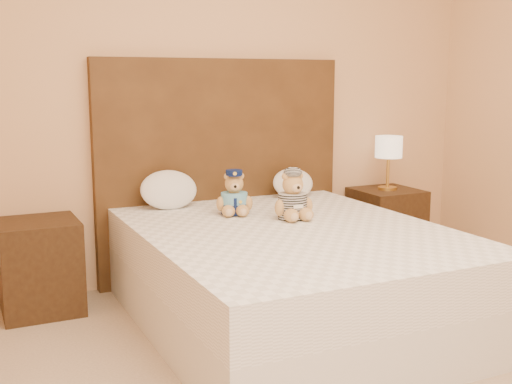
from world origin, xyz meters
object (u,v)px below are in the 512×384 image
(bed, at_px, (291,276))
(pillow_right, at_px, (293,182))
(teddy_police, at_px, (234,193))
(pillow_left, at_px, (169,188))
(teddy_prisoner, at_px, (293,195))
(nightstand_right, at_px, (386,225))
(lamp, at_px, (389,150))
(nightstand_left, at_px, (40,266))

(bed, height_order, pillow_right, pillow_right)
(bed, distance_m, pillow_right, 1.03)
(teddy_police, xyz_separation_m, pillow_left, (-0.30, 0.36, -0.00))
(pillow_right, bearing_deg, bed, -119.17)
(teddy_police, bearing_deg, teddy_prisoner, -27.28)
(pillow_right, bearing_deg, nightstand_right, -2.18)
(teddy_police, distance_m, pillow_left, 0.47)
(bed, relative_size, teddy_police, 7.40)
(lamp, bearing_deg, nightstand_left, 180.00)
(lamp, xyz_separation_m, teddy_police, (-1.39, -0.33, -0.16))
(bed, relative_size, nightstand_left, 3.64)
(teddy_police, relative_size, teddy_prisoner, 0.95)
(nightstand_left, xyz_separation_m, teddy_police, (1.11, -0.33, 0.41))
(nightstand_left, xyz_separation_m, teddy_prisoner, (1.37, -0.59, 0.42))
(nightstand_left, relative_size, pillow_right, 1.79)
(pillow_right, bearing_deg, teddy_police, -149.46)
(nightstand_right, distance_m, teddy_prisoner, 1.34)
(lamp, distance_m, teddy_prisoner, 1.28)
(bed, height_order, lamp, lamp)
(lamp, bearing_deg, teddy_prisoner, -152.44)
(bed, xyz_separation_m, nightstand_left, (-1.25, 0.80, -0.00))
(teddy_prisoner, distance_m, pillow_right, 0.71)
(teddy_prisoner, bearing_deg, nightstand_right, 30.77)
(nightstand_left, xyz_separation_m, pillow_left, (0.81, 0.03, 0.41))
(nightstand_right, relative_size, teddy_police, 2.04)
(bed, xyz_separation_m, nightstand_right, (1.25, 0.80, -0.00))
(nightstand_right, xyz_separation_m, teddy_prisoner, (-1.13, -0.59, 0.42))
(nightstand_left, xyz_separation_m, pillow_right, (1.71, 0.03, 0.38))
(bed, bearing_deg, teddy_police, 106.27)
(nightstand_right, bearing_deg, teddy_police, -166.82)
(pillow_right, bearing_deg, teddy_prisoner, -118.92)
(nightstand_left, bearing_deg, bed, -32.62)
(nightstand_left, height_order, teddy_police, teddy_police)
(nightstand_left, relative_size, pillow_left, 1.48)
(teddy_prisoner, xyz_separation_m, pillow_left, (-0.56, 0.62, -0.01))
(teddy_police, xyz_separation_m, pillow_right, (0.60, 0.36, -0.03))
(nightstand_right, xyz_separation_m, pillow_left, (-1.69, 0.03, 0.41))
(teddy_police, xyz_separation_m, teddy_prisoner, (0.26, -0.26, 0.01))
(lamp, relative_size, teddy_prisoner, 1.41)
(nightstand_left, bearing_deg, teddy_prisoner, -23.25)
(bed, xyz_separation_m, lamp, (1.25, 0.80, 0.57))
(lamp, height_order, teddy_police, lamp)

